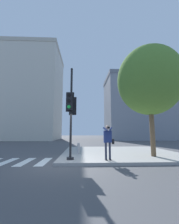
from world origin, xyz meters
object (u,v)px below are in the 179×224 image
person_photographer (108,139)px  fire_hydrant (79,148)px  traffic_signal_pole (71,109)px  street_tree (149,80)px

person_photographer → fire_hydrant: (-1.57, 2.52, -0.70)m
traffic_signal_pole → person_photographer: 2.48m
street_tree → fire_hydrant: bearing=161.9°
traffic_signal_pole → fire_hydrant: traffic_signal_pole is taller
street_tree → fire_hydrant: 6.31m
fire_hydrant → person_photographer: bearing=-58.0°
traffic_signal_pole → person_photographer: traffic_signal_pole is taller
traffic_signal_pole → street_tree: size_ratio=0.73×
person_photographer → fire_hydrant: size_ratio=2.49×
street_tree → fire_hydrant: size_ratio=9.74×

